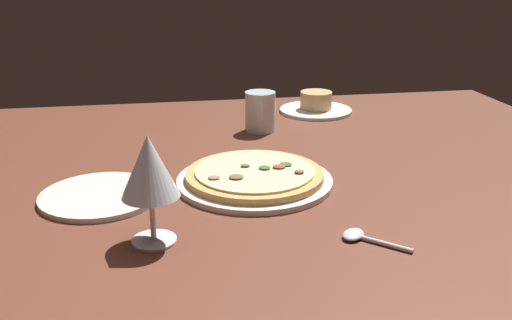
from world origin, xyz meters
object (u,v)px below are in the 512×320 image
ramekin_on_saucer (316,105)px  wine_glass_far (149,170)px  side_plate (100,196)px  spoon (361,237)px  water_glass (260,114)px  pizza_main (255,177)px

ramekin_on_saucer → wine_glass_far: bearing=-122.5°
side_plate → spoon: 43.14cm
wine_glass_far → water_glass: bearing=64.5°
ramekin_on_saucer → side_plate: 69.11cm
pizza_main → spoon: pizza_main is taller
water_glass → side_plate: size_ratio=0.46×
wine_glass_far → side_plate: size_ratio=0.79×
water_glass → side_plate: water_glass is taller
side_plate → spoon: size_ratio=2.18×
water_glass → side_plate: bearing=-134.4°
pizza_main → water_glass: bearing=78.1°
wine_glass_far → water_glass: wine_glass_far is taller
pizza_main → water_glass: size_ratio=3.03×
pizza_main → wine_glass_far: (-17.50, -18.97, 9.54)cm
wine_glass_far → water_glass: size_ratio=1.73×
side_plate → spoon: bearing=-29.6°
spoon → wine_glass_far: bearing=171.4°
pizza_main → wine_glass_far: bearing=-132.7°
wine_glass_far → spoon: 30.85cm
ramekin_on_saucer → water_glass: bearing=-140.4°
pizza_main → ramekin_on_saucer: size_ratio=1.48×
water_glass → spoon: size_ratio=1.00×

